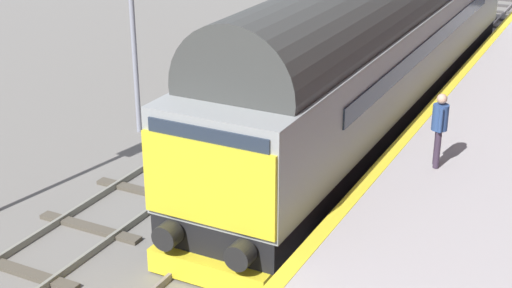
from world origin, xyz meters
name	(u,v)px	position (x,y,z in m)	size (l,w,h in m)	color
ground_plane	(271,224)	(0.00, 0.00, 0.00)	(140.00, 140.00, 0.00)	slate
track_main	(271,222)	(0.00, 0.00, 0.06)	(2.50, 60.00, 0.15)	slate
track_adjacent_west	(143,191)	(-3.29, 0.00, 0.06)	(2.50, 60.00, 0.15)	gray
station_platform	(442,243)	(3.60, 0.00, 0.50)	(4.00, 44.00, 1.01)	#A9A4A6
diesel_locomotive	(385,35)	(0.00, 7.15, 2.49)	(2.74, 19.81, 4.68)	black
signal_post_mid	(132,24)	(-5.64, 3.13, 3.04)	(0.44, 0.22, 4.94)	gray
waiting_passenger	(440,123)	(2.82, 2.34, 1.99)	(0.42, 0.49, 1.64)	#372A3D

